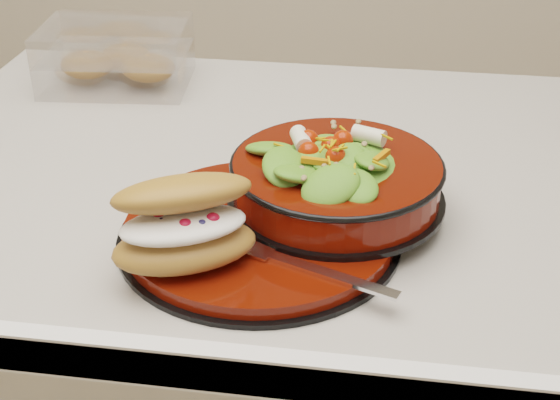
# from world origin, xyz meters

# --- Properties ---
(dinner_plate) EXTENTS (0.31, 0.31, 0.02)m
(dinner_plate) POSITION_xyz_m (-0.10, -0.17, 0.91)
(dinner_plate) COLOR black
(dinner_plate) RESTS_ON island_counter
(salad_bowl) EXTENTS (0.25, 0.25, 0.10)m
(salad_bowl) POSITION_xyz_m (-0.03, -0.11, 0.96)
(salad_bowl) COLOR black
(salad_bowl) RESTS_ON dinner_plate
(croissant) EXTENTS (0.16, 0.15, 0.09)m
(croissant) POSITION_xyz_m (-0.17, -0.25, 0.96)
(croissant) COLOR #AF6A35
(croissant) RESTS_ON dinner_plate
(fork) EXTENTS (0.18, 0.08, 0.00)m
(fork) POSITION_xyz_m (-0.04, -0.25, 0.92)
(fork) COLOR silver
(fork) RESTS_ON dinner_plate
(pastry_box) EXTENTS (0.24, 0.18, 0.09)m
(pastry_box) POSITION_xyz_m (-0.40, 0.24, 0.94)
(pastry_box) COLOR white
(pastry_box) RESTS_ON island_counter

